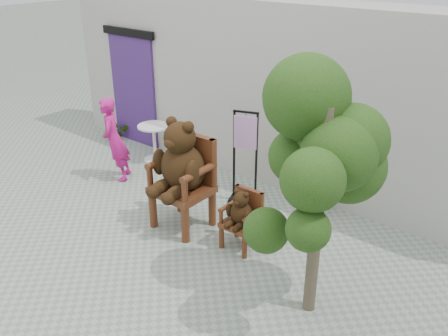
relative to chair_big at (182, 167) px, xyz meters
The scene contains 11 objects.
ground_plane 1.20m from the chair_big, 93.16° to the right, with size 60.00×60.00×0.00m, color gray.
back_wall 2.42m from the chair_big, 91.01° to the left, with size 9.00×1.00×3.00m, color #B3B0A7.
doorway 3.56m from the chair_big, 149.03° to the left, with size 1.40×0.11×2.33m.
chair_big is the anchor object (origin of this frame).
chair_small 1.08m from the chair_big, ahead, with size 0.47×0.47×0.87m.
person 2.03m from the chair_big, 168.31° to the left, with size 0.53×0.35×1.46m, color #BB1776.
cafe_table 2.51m from the chair_big, 145.97° to the left, with size 0.60×0.60×0.70m.
display_stand 1.22m from the chair_big, 77.19° to the left, with size 0.54×0.48×1.51m.
stool_bucket 2.13m from the chair_big, 49.15° to the left, with size 0.32×0.32×1.45m.
tree 2.48m from the chair_big, ahead, with size 1.30×1.49×2.81m.
potted_plant 3.86m from the chair_big, 155.09° to the left, with size 0.40×0.34×0.44m, color black.
Camera 1 is at (4.25, -3.56, 3.72)m, focal length 38.00 mm.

